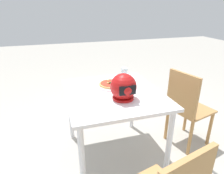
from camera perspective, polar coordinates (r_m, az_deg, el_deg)
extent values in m
plane|color=#B2ADA3|center=(2.37, 0.30, -18.15)|extent=(14.00, 14.00, 0.00)
cube|color=white|center=(1.98, 0.34, -1.84)|extent=(0.91, 1.00, 0.03)
cylinder|color=white|center=(2.63, 5.75, -4.44)|extent=(0.05, 0.05, 0.72)
cylinder|color=white|center=(2.47, -11.66, -6.80)|extent=(0.05, 0.05, 0.72)
cylinder|color=white|center=(1.98, 15.76, -15.36)|extent=(0.05, 0.05, 0.72)
cylinder|color=white|center=(1.75, -8.38, -20.47)|extent=(0.05, 0.05, 0.72)
cylinder|color=white|center=(2.12, -0.32, 0.49)|extent=(0.31, 0.31, 0.01)
cylinder|color=tan|center=(2.11, -0.32, 0.87)|extent=(0.25, 0.25, 0.02)
cylinder|color=red|center=(2.11, -0.32, 1.13)|extent=(0.22, 0.22, 0.00)
sphere|color=#234C1E|center=(2.13, 0.77, 1.70)|extent=(0.03, 0.03, 0.03)
sphere|color=#234C1E|center=(2.07, 0.63, 1.15)|extent=(0.04, 0.04, 0.04)
sphere|color=#234C1E|center=(2.08, -0.43, 1.16)|extent=(0.03, 0.03, 0.03)
sphere|color=#234C1E|center=(2.06, 0.58, 0.84)|extent=(0.03, 0.03, 0.03)
cylinder|color=#E0D172|center=(2.11, 1.60, 1.41)|extent=(0.02, 0.02, 0.02)
cylinder|color=#E0D172|center=(2.16, -1.17, 1.83)|extent=(0.02, 0.02, 0.01)
cylinder|color=#E0D172|center=(2.15, 0.05, 1.75)|extent=(0.02, 0.02, 0.01)
cylinder|color=#E0D172|center=(2.09, -1.13, 1.14)|extent=(0.02, 0.02, 0.01)
sphere|color=#B21414|center=(1.79, 3.23, 0.14)|extent=(0.24, 0.24, 0.24)
cylinder|color=#B21414|center=(1.84, 3.15, -3.01)|extent=(0.20, 0.20, 0.02)
cube|color=black|center=(1.70, 4.43, -0.96)|extent=(0.15, 0.02, 0.08)
cylinder|color=silver|center=(2.36, 3.48, 4.10)|extent=(0.07, 0.07, 0.11)
cube|color=#B7844C|center=(2.47, 21.32, -5.80)|extent=(0.49, 0.49, 0.02)
cube|color=#B7844C|center=(2.23, 19.22, -1.78)|extent=(0.12, 0.38, 0.45)
cylinder|color=#B7844C|center=(2.78, 20.13, -7.60)|extent=(0.04, 0.04, 0.43)
cylinder|color=#B7844C|center=(2.62, 25.88, -10.51)|extent=(0.04, 0.04, 0.43)
cylinder|color=#B7844C|center=(2.55, 15.20, -9.84)|extent=(0.04, 0.04, 0.43)
cylinder|color=#B7844C|center=(2.38, 21.19, -13.29)|extent=(0.04, 0.04, 0.43)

